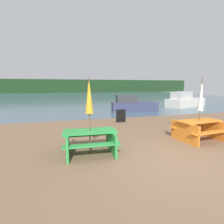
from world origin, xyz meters
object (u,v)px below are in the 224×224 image
object	(u,v)px
picnic_table_orange	(199,128)
umbrella_white	(201,95)
umbrella_gold	(89,97)
signboard	(121,116)
picnic_table_green	(90,139)
boat	(132,105)
boat_second	(185,101)

from	to	relation	value
picnic_table_orange	umbrella_white	xyz separation A→B (m)	(0.00, 0.00, 1.28)
umbrella_gold	signboard	world-z (taller)	umbrella_gold
signboard	picnic_table_green	bearing A→B (deg)	-120.18
picnic_table_green	picnic_table_orange	world-z (taller)	picnic_table_orange
boat	umbrella_gold	bearing A→B (deg)	-109.84
picnic_table_green	signboard	size ratio (longest dim) A/B	2.28
picnic_table_green	picnic_table_orange	xyz separation A→B (m)	(4.31, 0.20, 0.03)
picnic_table_green	umbrella_gold	distance (m)	1.35
boat_second	signboard	size ratio (longest dim) A/B	6.95
picnic_table_green	umbrella_white	size ratio (longest dim) A/B	0.71
umbrella_white	boat_second	xyz separation A→B (m)	(6.93, 9.61, -1.17)
umbrella_white	boat_second	distance (m)	11.90
boat	signboard	world-z (taller)	boat
boat	picnic_table_orange	bearing A→B (deg)	-84.39
picnic_table_green	signboard	bearing A→B (deg)	59.82
picnic_table_orange	umbrella_gold	xyz separation A→B (m)	(-4.31, -0.20, 1.32)
picnic_table_green	signboard	xyz separation A→B (m)	(2.45, 4.21, -0.07)
signboard	boat_second	bearing A→B (deg)	32.53
umbrella_white	boat	world-z (taller)	umbrella_white
picnic_table_orange	picnic_table_green	bearing A→B (deg)	-177.35
picnic_table_orange	boat_second	size ratio (longest dim) A/B	0.35
picnic_table_green	picnic_table_orange	distance (m)	4.31
boat_second	picnic_table_orange	bearing A→B (deg)	-148.20
picnic_table_orange	signboard	xyz separation A→B (m)	(-1.86, 4.01, -0.09)
umbrella_gold	signboard	size ratio (longest dim) A/B	3.14
umbrella_white	signboard	bearing A→B (deg)	114.95
picnic_table_orange	umbrella_gold	bearing A→B (deg)	-177.35
picnic_table_green	boat	world-z (taller)	boat
picnic_table_orange	umbrella_gold	distance (m)	4.51
picnic_table_green	boat_second	bearing A→B (deg)	41.13
umbrella_white	umbrella_gold	size ratio (longest dim) A/B	1.02
picnic_table_orange	umbrella_gold	size ratio (longest dim) A/B	0.77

